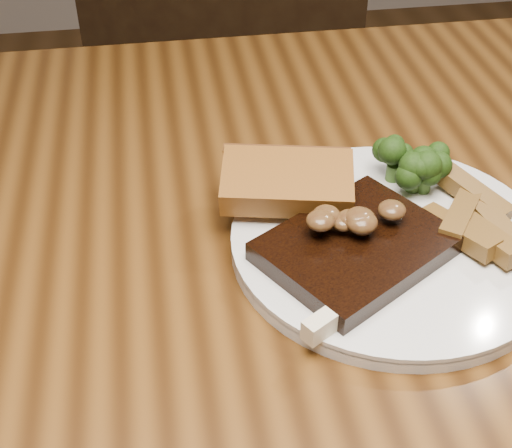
{
  "coord_description": "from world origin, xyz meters",
  "views": [
    {
      "loc": [
        -0.09,
        -0.48,
        1.18
      ],
      "look_at": [
        -0.02,
        0.0,
        0.78
      ],
      "focal_mm": 50.0,
      "sensor_mm": 36.0,
      "label": 1
    }
  ],
  "objects_px": {
    "chair_far": "(233,84)",
    "potato_wedges": "(461,213)",
    "plate": "(390,243)",
    "dining_table": "(276,319)",
    "garlic_bread": "(287,200)",
    "steak": "(356,249)"
  },
  "relations": [
    {
      "from": "chair_far",
      "to": "potato_wedges",
      "type": "bearing_deg",
      "value": 113.92
    },
    {
      "from": "chair_far",
      "to": "plate",
      "type": "bearing_deg",
      "value": 108.6
    },
    {
      "from": "dining_table",
      "to": "plate",
      "type": "distance_m",
      "value": 0.14
    },
    {
      "from": "dining_table",
      "to": "garlic_bread",
      "type": "bearing_deg",
      "value": 68.37
    },
    {
      "from": "dining_table",
      "to": "plate",
      "type": "relative_size",
      "value": 5.58
    },
    {
      "from": "plate",
      "to": "garlic_bread",
      "type": "bearing_deg",
      "value": 147.78
    },
    {
      "from": "potato_wedges",
      "to": "steak",
      "type": "bearing_deg",
      "value": -163.24
    },
    {
      "from": "chair_far",
      "to": "potato_wedges",
      "type": "distance_m",
      "value": 0.77
    },
    {
      "from": "plate",
      "to": "potato_wedges",
      "type": "height_order",
      "value": "potato_wedges"
    },
    {
      "from": "steak",
      "to": "garlic_bread",
      "type": "bearing_deg",
      "value": 90.08
    },
    {
      "from": "dining_table",
      "to": "chair_far",
      "type": "xyz_separation_m",
      "value": [
        0.05,
        0.72,
        -0.13
      ]
    },
    {
      "from": "dining_table",
      "to": "chair_far",
      "type": "distance_m",
      "value": 0.73
    },
    {
      "from": "chair_far",
      "to": "potato_wedges",
      "type": "relative_size",
      "value": 9.56
    },
    {
      "from": "potato_wedges",
      "to": "plate",
      "type": "bearing_deg",
      "value": -170.84
    },
    {
      "from": "plate",
      "to": "potato_wedges",
      "type": "bearing_deg",
      "value": 9.16
    },
    {
      "from": "dining_table",
      "to": "plate",
      "type": "xyz_separation_m",
      "value": [
        0.1,
        -0.02,
        0.1
      ]
    },
    {
      "from": "chair_far",
      "to": "garlic_bread",
      "type": "bearing_deg",
      "value": 101.75
    },
    {
      "from": "dining_table",
      "to": "steak",
      "type": "relative_size",
      "value": 10.57
    },
    {
      "from": "garlic_bread",
      "to": "steak",
      "type": "bearing_deg",
      "value": -45.88
    },
    {
      "from": "chair_far",
      "to": "potato_wedges",
      "type": "xyz_separation_m",
      "value": [
        0.12,
        -0.72,
        0.24
      ]
    },
    {
      "from": "plate",
      "to": "garlic_bread",
      "type": "distance_m",
      "value": 0.1
    },
    {
      "from": "steak",
      "to": "dining_table",
      "type": "bearing_deg",
      "value": 117.3
    }
  ]
}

